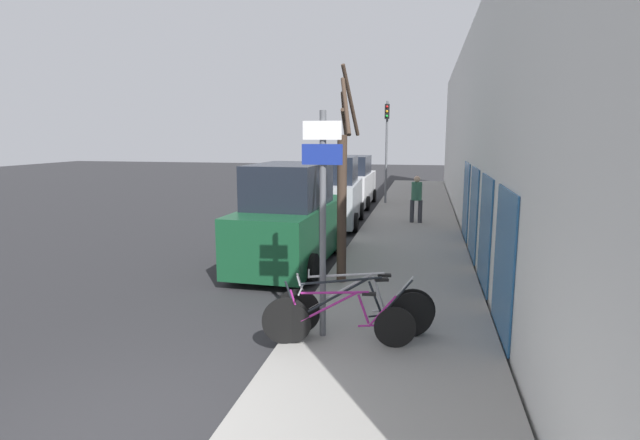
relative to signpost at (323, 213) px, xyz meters
name	(u,v)px	position (x,y,z in m)	size (l,w,h in m)	color
ground_plane	(327,235)	(-1.58, 8.43, -2.05)	(80.00, 80.00, 0.00)	#28282B
sidewalk_curb	(412,221)	(1.02, 11.23, -1.97)	(3.20, 32.00, 0.15)	gray
building_facade	(466,134)	(2.77, 11.15, 1.18)	(0.23, 32.00, 6.50)	silver
signpost	(323,213)	(0.00, 0.00, 0.00)	(0.59, 0.12, 3.37)	#595B60
bicycle_0	(342,322)	(0.35, -0.29, -1.53)	(2.10, 0.44, 0.83)	black
bicycle_1	(350,314)	(0.43, -0.09, -1.48)	(2.46, 0.91, 0.96)	black
bicycle_2	(355,308)	(0.47, 0.18, -1.48)	(2.42, 0.65, 0.98)	black
parked_car_0	(291,220)	(-1.72, 4.52, -0.92)	(2.12, 4.82, 2.50)	#144728
parked_car_1	(333,194)	(-1.71, 10.17, -0.94)	(2.13, 4.26, 2.45)	#B2B7BC
parked_car_2	(351,183)	(-1.83, 15.31, -1.01)	(1.98, 4.59, 2.26)	silver
pedestrian_near	(417,196)	(1.17, 10.50, -0.95)	(0.43, 0.36, 1.63)	#333338
street_tree	(343,188)	(-0.19, 2.93, 0.05)	(0.46, 2.07, 4.40)	#3D2D23
traffic_light	(387,138)	(-0.29, 15.43, 0.99)	(0.20, 0.30, 4.50)	#595B60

